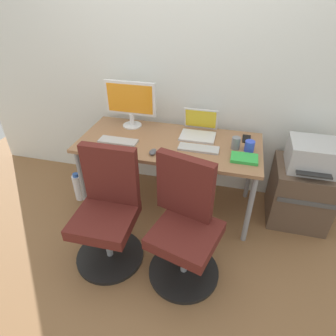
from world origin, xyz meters
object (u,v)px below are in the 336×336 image
office_chair_left (108,213)px  coffee_mug (250,146)px  office_chair_right (185,228)px  side_cabinet (300,193)px  water_bottle_on_floor (78,187)px  desktop_monitor (130,101)px  open_laptop (199,129)px  printer (312,155)px

office_chair_left → coffee_mug: bearing=35.6°
office_chair_right → side_cabinet: 1.23m
water_bottle_on_floor → office_chair_right: bearing=-24.7°
side_cabinet → water_bottle_on_floor: size_ratio=1.81×
side_cabinet → desktop_monitor: 1.76m
desktop_monitor → coffee_mug: bearing=-10.9°
open_laptop → coffee_mug: (0.45, -0.19, -0.01)m
office_chair_left → office_chair_right: (0.60, -0.00, 0.00)m
office_chair_left → water_bottle_on_floor: bearing=137.7°
printer → water_bottle_on_floor: 2.19m
printer → desktop_monitor: desktop_monitor is taller
desktop_monitor → printer: bearing=-3.7°
office_chair_left → office_chair_right: bearing=-0.2°
office_chair_right → desktop_monitor: (-0.71, 0.92, 0.54)m
side_cabinet → water_bottle_on_floor: bearing=-172.9°
office_chair_right → desktop_monitor: size_ratio=1.96×
office_chair_left → side_cabinet: bearing=28.5°
water_bottle_on_floor → desktop_monitor: desktop_monitor is taller
office_chair_left → desktop_monitor: bearing=97.4°
office_chair_left → open_laptop: size_ratio=3.03×
office_chair_left → water_bottle_on_floor: size_ratio=3.03×
water_bottle_on_floor → desktop_monitor: 1.02m
side_cabinet → open_laptop: 1.09m
office_chair_right → desktop_monitor: 1.28m
water_bottle_on_floor → coffee_mug: (1.59, 0.15, 0.61)m
side_cabinet → desktop_monitor: size_ratio=1.17×
office_chair_left → printer: (1.50, 0.81, 0.26)m
side_cabinet → open_laptop: (-0.97, 0.08, 0.49)m
water_bottle_on_floor → desktop_monitor: size_ratio=0.65×
water_bottle_on_floor → open_laptop: bearing=16.8°
printer → water_bottle_on_floor: printer is taller
side_cabinet → coffee_mug: 0.71m
office_chair_right → side_cabinet: (0.91, 0.82, -0.14)m
side_cabinet → water_bottle_on_floor: (-2.11, -0.26, -0.13)m
desktop_monitor → open_laptop: bearing=-2.0°
office_chair_right → printer: bearing=42.0°
open_laptop → desktop_monitor: bearing=178.0°
office_chair_right → printer: (0.91, 0.82, 0.26)m
printer → open_laptop: open_laptop is taller
printer → open_laptop: bearing=175.2°
printer → side_cabinet: bearing=90.0°
office_chair_right → water_bottle_on_floor: office_chair_right is taller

